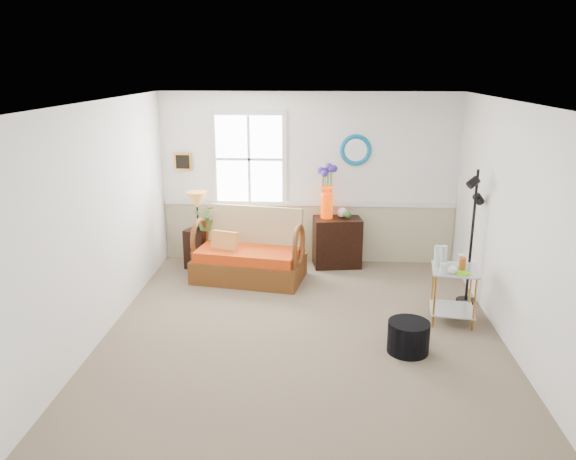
# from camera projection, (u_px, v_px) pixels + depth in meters

# --- Properties ---
(floor) EXTENTS (4.50, 5.00, 0.01)m
(floor) POSITION_uv_depth(u_px,v_px,m) (302.00, 331.00, 6.51)
(floor) COLOR #776755
(floor) RESTS_ON ground
(ceiling) EXTENTS (4.50, 5.00, 0.01)m
(ceiling) POSITION_uv_depth(u_px,v_px,m) (304.00, 102.00, 5.78)
(ceiling) COLOR white
(ceiling) RESTS_ON walls
(walls) EXTENTS (4.51, 5.01, 2.60)m
(walls) POSITION_uv_depth(u_px,v_px,m) (303.00, 223.00, 6.14)
(walls) COLOR white
(walls) RESTS_ON floor
(wainscot) EXTENTS (4.46, 0.02, 0.90)m
(wainscot) POSITION_uv_depth(u_px,v_px,m) (308.00, 233.00, 8.76)
(wainscot) COLOR tan
(wainscot) RESTS_ON walls
(chair_rail) EXTENTS (4.46, 0.04, 0.06)m
(chair_rail) POSITION_uv_depth(u_px,v_px,m) (308.00, 204.00, 8.61)
(chair_rail) COLOR white
(chair_rail) RESTS_ON walls
(window) EXTENTS (1.14, 0.06, 1.44)m
(window) POSITION_uv_depth(u_px,v_px,m) (249.00, 159.00, 8.47)
(window) COLOR white
(window) RESTS_ON walls
(picture) EXTENTS (0.28, 0.03, 0.28)m
(picture) POSITION_uv_depth(u_px,v_px,m) (183.00, 162.00, 8.55)
(picture) COLOR #C38732
(picture) RESTS_ON walls
(mirror) EXTENTS (0.47, 0.07, 0.47)m
(mirror) POSITION_uv_depth(u_px,v_px,m) (356.00, 150.00, 8.35)
(mirror) COLOR #1689B5
(mirror) RESTS_ON walls
(loveseat) EXTENTS (1.65, 1.11, 0.99)m
(loveseat) POSITION_uv_depth(u_px,v_px,m) (249.00, 246.00, 7.96)
(loveseat) COLOR brown
(loveseat) RESTS_ON floor
(throw_pillow) EXTENTS (0.40, 0.22, 0.39)m
(throw_pillow) POSITION_uv_depth(u_px,v_px,m) (225.00, 245.00, 7.95)
(throw_pillow) COLOR orange
(throw_pillow) RESTS_ON loveseat
(lamp_stand) EXTENTS (0.44, 0.44, 0.60)m
(lamp_stand) POSITION_uv_depth(u_px,v_px,m) (199.00, 249.00, 8.47)
(lamp_stand) COLOR black
(lamp_stand) RESTS_ON floor
(table_lamp) EXTENTS (0.40, 0.40, 0.57)m
(table_lamp) POSITION_uv_depth(u_px,v_px,m) (197.00, 210.00, 8.34)
(table_lamp) COLOR #C37C33
(table_lamp) RESTS_ON lamp_stand
(potted_plant) EXTENTS (0.40, 0.44, 0.31)m
(potted_plant) POSITION_uv_depth(u_px,v_px,m) (207.00, 220.00, 8.31)
(potted_plant) COLOR #3D6C2E
(potted_plant) RESTS_ON lamp_stand
(cabinet) EXTENTS (0.76, 0.54, 0.75)m
(cabinet) POSITION_uv_depth(u_px,v_px,m) (337.00, 242.00, 8.54)
(cabinet) COLOR black
(cabinet) RESTS_ON floor
(flower_vase) EXTENTS (0.29, 0.29, 0.80)m
(flower_vase) POSITION_uv_depth(u_px,v_px,m) (327.00, 192.00, 8.35)
(flower_vase) COLOR #DC3500
(flower_vase) RESTS_ON cabinet
(side_table) EXTENTS (0.60, 0.60, 0.67)m
(side_table) POSITION_uv_depth(u_px,v_px,m) (453.00, 295.00, 6.67)
(side_table) COLOR #B57C2C
(side_table) RESTS_ON floor
(tabletop_items) EXTENTS (0.54, 0.54, 0.26)m
(tabletop_items) POSITION_uv_depth(u_px,v_px,m) (452.00, 259.00, 6.53)
(tabletop_items) COLOR silver
(tabletop_items) RESTS_ON side_table
(floor_lamp) EXTENTS (0.32, 0.32, 1.74)m
(floor_lamp) POSITION_uv_depth(u_px,v_px,m) (472.00, 238.00, 7.07)
(floor_lamp) COLOR black
(floor_lamp) RESTS_ON floor
(ottoman) EXTENTS (0.59, 0.59, 0.34)m
(ottoman) POSITION_uv_depth(u_px,v_px,m) (408.00, 337.00, 5.99)
(ottoman) COLOR black
(ottoman) RESTS_ON floor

